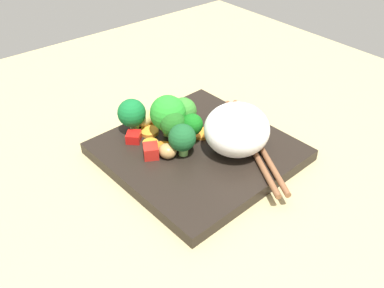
{
  "coord_description": "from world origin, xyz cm",
  "views": [
    {
      "loc": [
        -38.9,
        33.3,
        39.9
      ],
      "look_at": [
        -0.96,
        1.97,
        3.83
      ],
      "focal_mm": 39.14,
      "sensor_mm": 36.0,
      "label": 1
    }
  ],
  "objects_px": {
    "carrot_slice_1": "(150,143)",
    "chopstick_pair": "(253,142)",
    "square_plate": "(198,152)",
    "rice_mound": "(237,129)",
    "broccoli_floret_2": "(173,124)"
  },
  "relations": [
    {
      "from": "square_plate",
      "to": "broccoli_floret_2",
      "type": "xyz_separation_m",
      "value": [
        0.03,
        0.02,
        0.04
      ]
    },
    {
      "from": "broccoli_floret_2",
      "to": "chopstick_pair",
      "type": "relative_size",
      "value": 0.25
    },
    {
      "from": "square_plate",
      "to": "carrot_slice_1",
      "type": "xyz_separation_m",
      "value": [
        0.05,
        0.05,
        0.01
      ]
    },
    {
      "from": "broccoli_floret_2",
      "to": "carrot_slice_1",
      "type": "distance_m",
      "value": 0.05
    },
    {
      "from": "rice_mound",
      "to": "chopstick_pair",
      "type": "distance_m",
      "value": 0.05
    },
    {
      "from": "carrot_slice_1",
      "to": "chopstick_pair",
      "type": "xyz_separation_m",
      "value": [
        -0.1,
        -0.12,
        0.0
      ]
    },
    {
      "from": "chopstick_pair",
      "to": "carrot_slice_1",
      "type": "bearing_deg",
      "value": 78.28
    },
    {
      "from": "rice_mound",
      "to": "chopstick_pair",
      "type": "bearing_deg",
      "value": -105.66
    },
    {
      "from": "broccoli_floret_2",
      "to": "rice_mound",
      "type": "bearing_deg",
      "value": -139.01
    },
    {
      "from": "broccoli_floret_2",
      "to": "carrot_slice_1",
      "type": "height_order",
      "value": "broccoli_floret_2"
    },
    {
      "from": "square_plate",
      "to": "rice_mound",
      "type": "relative_size",
      "value": 2.58
    },
    {
      "from": "rice_mound",
      "to": "square_plate",
      "type": "bearing_deg",
      "value": 43.67
    },
    {
      "from": "square_plate",
      "to": "carrot_slice_1",
      "type": "height_order",
      "value": "carrot_slice_1"
    },
    {
      "from": "square_plate",
      "to": "rice_mound",
      "type": "distance_m",
      "value": 0.07
    },
    {
      "from": "broccoli_floret_2",
      "to": "carrot_slice_1",
      "type": "xyz_separation_m",
      "value": [
        0.02,
        0.03,
        -0.03
      ]
    }
  ]
}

